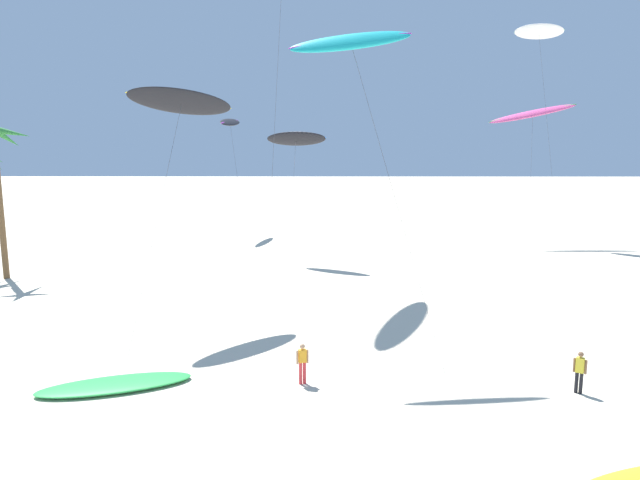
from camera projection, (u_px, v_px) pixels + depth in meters
name	position (u px, v px, depth m)	size (l,w,h in m)	color
flying_kite_0	(182.00, 102.00, 30.44)	(5.30, 9.30, 12.57)	black
flying_kite_1	(230.00, 122.00, 58.52)	(3.59, 11.30, 11.97)	black
flying_kite_3	(296.00, 139.00, 45.80)	(5.21, 10.37, 10.41)	black
flying_kite_4	(351.00, 42.00, 25.68)	(6.70, 4.58, 14.75)	#19B2B7
flying_kite_5	(533.00, 114.00, 54.42)	(8.51, 8.72, 13.24)	#EA5193
flying_kite_7	(539.00, 32.00, 54.19)	(4.27, 6.80, 20.30)	white
grounded_kite_2	(115.00, 384.00, 23.15)	(6.17, 3.56, 0.28)	green
person_foreground_walker	(302.00, 362.00, 23.40)	(0.49, 0.28, 1.68)	red
person_near_left	(580.00, 370.00, 22.55)	(0.44, 0.33, 1.68)	black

